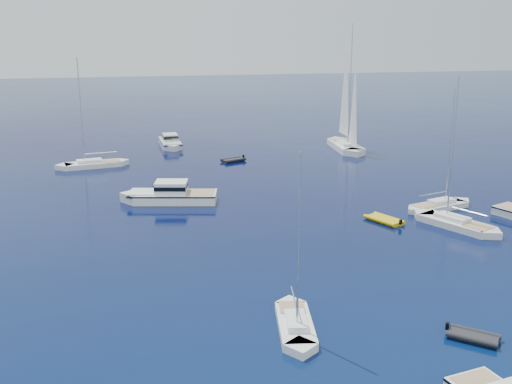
# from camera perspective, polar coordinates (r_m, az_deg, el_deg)

# --- Properties ---
(ground) EXTENTS (400.00, 400.00, 0.00)m
(ground) POSITION_cam_1_polar(r_m,az_deg,el_deg) (43.08, 14.02, -11.21)
(ground) COLOR #08234C
(ground) RESTS_ON ground
(motor_cruiser_centre) EXTENTS (11.79, 5.69, 2.97)m
(motor_cruiser_centre) POSITION_cam_1_polar(r_m,az_deg,el_deg) (68.40, -7.94, -0.90)
(motor_cruiser_centre) COLOR white
(motor_cruiser_centre) RESTS_ON ground
(motor_cruiser_horizon) EXTENTS (3.45, 9.77, 2.53)m
(motor_cruiser_horizon) POSITION_cam_1_polar(r_m,az_deg,el_deg) (99.37, -7.87, 4.17)
(motor_cruiser_horizon) COLOR silver
(motor_cruiser_horizon) RESTS_ON ground
(sailboat_fore) EXTENTS (3.39, 8.50, 12.16)m
(sailboat_fore) POSITION_cam_1_polar(r_m,az_deg,el_deg) (40.60, 3.63, -12.46)
(sailboat_fore) COLOR white
(sailboat_fore) RESTS_ON ground
(sailboat_mid_r) EXTENTS (6.93, 10.25, 14.92)m
(sailboat_mid_r) POSITION_cam_1_polar(r_m,az_deg,el_deg) (62.47, 17.86, -3.08)
(sailboat_mid_r) COLOR silver
(sailboat_mid_r) RESTS_ON ground
(sailboat_centre) EXTENTS (9.26, 4.93, 13.19)m
(sailboat_centre) POSITION_cam_1_polar(r_m,az_deg,el_deg) (68.03, 16.47, -1.49)
(sailboat_centre) COLOR silver
(sailboat_centre) RESTS_ON ground
(sailboat_sails_r) EXTENTS (4.28, 13.52, 19.60)m
(sailboat_sails_r) POSITION_cam_1_polar(r_m,az_deg,el_deg) (97.24, 8.22, 3.91)
(sailboat_sails_r) COLOR silver
(sailboat_sails_r) RESTS_ON ground
(sailboat_far_l) EXTENTS (10.67, 4.58, 15.21)m
(sailboat_far_l) POSITION_cam_1_polar(r_m,az_deg,el_deg) (87.08, -14.78, 2.23)
(sailboat_far_l) COLOR white
(sailboat_far_l) RESTS_ON ground
(tender_yellow) EXTENTS (3.73, 4.60, 0.95)m
(tender_yellow) POSITION_cam_1_polar(r_m,az_deg,el_deg) (62.26, 11.70, -2.71)
(tender_yellow) COLOR gold
(tender_yellow) RESTS_ON ground
(tender_grey_near) EXTENTS (3.61, 3.50, 0.95)m
(tender_grey_near) POSITION_cam_1_polar(r_m,az_deg,el_deg) (41.52, 19.35, -12.71)
(tender_grey_near) COLOR black
(tender_grey_near) RESTS_ON ground
(tender_grey_far) EXTENTS (4.04, 3.28, 0.95)m
(tender_grey_far) POSITION_cam_1_polar(r_m,az_deg,el_deg) (87.67, -2.11, 2.82)
(tender_grey_far) COLOR black
(tender_grey_far) RESTS_ON ground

